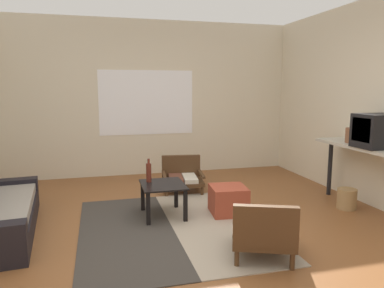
{
  "coord_description": "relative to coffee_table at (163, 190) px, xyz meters",
  "views": [
    {
      "loc": [
        -0.85,
        -3.38,
        1.55
      ],
      "look_at": [
        0.26,
        0.86,
        0.86
      ],
      "focal_mm": 33.81,
      "sensor_mm": 36.0,
      "label": 1
    }
  ],
  "objects": [
    {
      "name": "console_shelf",
      "position": [
        2.49,
        -0.43,
        0.42
      ],
      "size": [
        0.44,
        1.53,
        0.83
      ],
      "color": "#B2AD9E",
      "rests_on": "ground"
    },
    {
      "name": "ground_plane",
      "position": [
        0.12,
        -0.77,
        -0.32
      ],
      "size": [
        7.8,
        7.8,
        0.0
      ],
      "primitive_type": "plane",
      "color": "brown"
    },
    {
      "name": "armchair_by_window",
      "position": [
        0.48,
        1.03,
        -0.09
      ],
      "size": [
        0.66,
        0.61,
        0.51
      ],
      "color": "#472D19",
      "rests_on": "ground"
    },
    {
      "name": "clay_vase",
      "position": [
        2.49,
        -0.19,
        0.62
      ],
      "size": [
        0.23,
        0.23,
        0.29
      ],
      "color": "brown",
      "rests_on": "console_shelf"
    },
    {
      "name": "glass_bottle",
      "position": [
        -0.15,
        0.14,
        0.2
      ],
      "size": [
        0.06,
        0.06,
        0.29
      ],
      "color": "#5B2319",
      "rests_on": "coffee_table"
    },
    {
      "name": "coffee_table",
      "position": [
        0.0,
        0.0,
        0.0
      ],
      "size": [
        0.51,
        0.59,
        0.4
      ],
      "color": "black",
      "rests_on": "ground"
    },
    {
      "name": "ottoman_orange",
      "position": [
        0.79,
        -0.13,
        -0.15
      ],
      "size": [
        0.46,
        0.46,
        0.35
      ],
      "primitive_type": "cube",
      "rotation": [
        0.0,
        0.0,
        -0.09
      ],
      "color": "#993D28",
      "rests_on": "ground"
    },
    {
      "name": "wicker_basket",
      "position": [
        2.33,
        -0.33,
        -0.19
      ],
      "size": [
        0.24,
        0.24,
        0.26
      ],
      "primitive_type": "cylinder",
      "color": "#9E7A4C",
      "rests_on": "ground"
    },
    {
      "name": "crt_television",
      "position": [
        2.49,
        -0.58,
        0.71
      ],
      "size": [
        0.47,
        0.39,
        0.4
      ],
      "color": "black",
      "rests_on": "console_shelf"
    },
    {
      "name": "area_rug",
      "position": [
        0.03,
        -0.4,
        -0.32
      ],
      "size": [
        2.0,
        2.34,
        0.01
      ],
      "color": "#38332D",
      "rests_on": "ground"
    },
    {
      "name": "far_wall_with_window",
      "position": [
        0.12,
        2.29,
        1.03
      ],
      "size": [
        5.6,
        0.13,
        2.7
      ],
      "color": "beige",
      "rests_on": "ground"
    },
    {
      "name": "armchair_striped_foreground",
      "position": [
        0.69,
        -1.31,
        -0.06
      ],
      "size": [
        0.74,
        0.78,
        0.56
      ],
      "color": "#472D19",
      "rests_on": "ground"
    }
  ]
}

